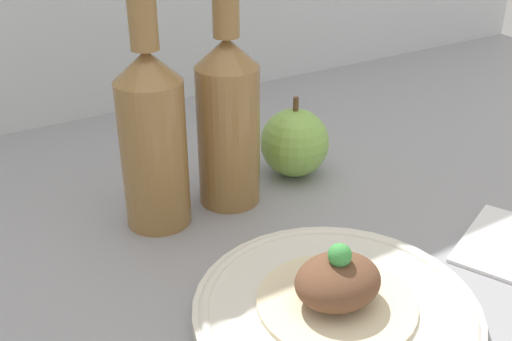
{
  "coord_description": "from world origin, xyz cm",
  "views": [
    {
      "loc": [
        -34.47,
        -37.26,
        35.72
      ],
      "look_at": [
        -7.69,
        5.71,
        9.87
      ],
      "focal_mm": 42.0,
      "sensor_mm": 36.0,
      "label": 1
    }
  ],
  "objects_px": {
    "cider_bottle_right": "(228,115)",
    "apple": "(295,142)",
    "plate": "(336,309)",
    "cider_bottle_left": "(152,132)",
    "plated_food": "(337,286)"
  },
  "relations": [
    {
      "from": "plated_food",
      "to": "cider_bottle_left",
      "type": "height_order",
      "value": "cider_bottle_left"
    },
    {
      "from": "cider_bottle_right",
      "to": "apple",
      "type": "height_order",
      "value": "cider_bottle_right"
    },
    {
      "from": "cider_bottle_left",
      "to": "plate",
      "type": "bearing_deg",
      "value": -74.49
    },
    {
      "from": "plated_food",
      "to": "cider_bottle_right",
      "type": "bearing_deg",
      "value": 83.57
    },
    {
      "from": "plate",
      "to": "apple",
      "type": "xyz_separation_m",
      "value": [
        0.13,
        0.25,
        0.03
      ]
    },
    {
      "from": "cider_bottle_right",
      "to": "apple",
      "type": "relative_size",
      "value": 2.7
    },
    {
      "from": "plate",
      "to": "apple",
      "type": "height_order",
      "value": "apple"
    },
    {
      "from": "plate",
      "to": "cider_bottle_right",
      "type": "bearing_deg",
      "value": 83.57
    },
    {
      "from": "plated_food",
      "to": "apple",
      "type": "xyz_separation_m",
      "value": [
        0.13,
        0.25,
        0.01
      ]
    },
    {
      "from": "plated_food",
      "to": "cider_bottle_left",
      "type": "bearing_deg",
      "value": 105.51
    },
    {
      "from": "plated_food",
      "to": "cider_bottle_left",
      "type": "xyz_separation_m",
      "value": [
        -0.06,
        0.23,
        0.07
      ]
    },
    {
      "from": "plate",
      "to": "apple",
      "type": "distance_m",
      "value": 0.28
    },
    {
      "from": "plate",
      "to": "cider_bottle_left",
      "type": "height_order",
      "value": "cider_bottle_left"
    },
    {
      "from": "plated_food",
      "to": "cider_bottle_right",
      "type": "relative_size",
      "value": 0.5
    },
    {
      "from": "plate",
      "to": "cider_bottle_right",
      "type": "distance_m",
      "value": 0.25
    }
  ]
}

